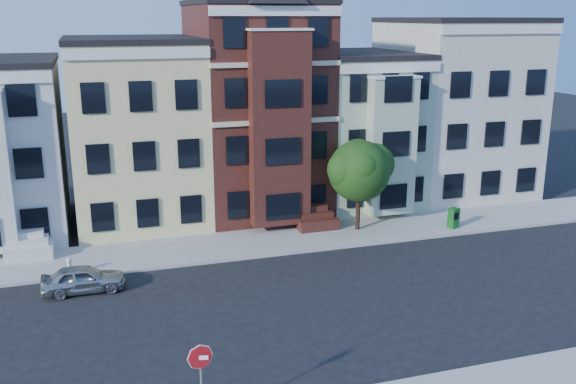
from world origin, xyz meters
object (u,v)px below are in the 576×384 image
object	(u,v)px
street_tree	(359,175)
newspaper_box	(454,218)
stop_sign	(201,379)
parked_car	(83,279)
fire_hydrant	(70,268)

from	to	relation	value
street_tree	newspaper_box	bearing A→B (deg)	-14.70
street_tree	newspaper_box	size ratio (longest dim) A/B	5.45
street_tree	stop_sign	size ratio (longest dim) A/B	2.19
newspaper_box	stop_sign	world-z (taller)	stop_sign
street_tree	parked_car	world-z (taller)	street_tree
fire_hydrant	stop_sign	bearing A→B (deg)	-73.37
fire_hydrant	parked_car	bearing A→B (deg)	-71.87
street_tree	stop_sign	xyz separation A→B (m)	(-11.15, -14.54, -1.66)
street_tree	fire_hydrant	size ratio (longest dim) A/B	9.55
street_tree	parked_car	size ratio (longest dim) A/B	1.76
street_tree	fire_hydrant	world-z (taller)	street_tree
parked_car	street_tree	bearing A→B (deg)	-75.02
newspaper_box	parked_car	bearing A→B (deg)	168.80
newspaper_box	fire_hydrant	bearing A→B (deg)	163.50
newspaper_box	fire_hydrant	world-z (taller)	newspaper_box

